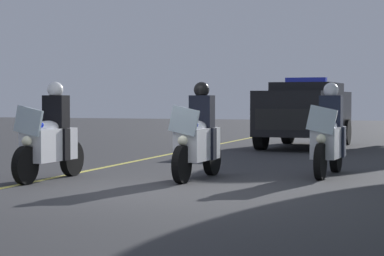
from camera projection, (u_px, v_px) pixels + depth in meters
name	position (u px, v px, depth m)	size (l,w,h in m)	color
ground_plane	(152.00, 191.00, 11.43)	(80.00, 80.00, 0.00)	#333335
lane_stripe_center	(16.00, 185.00, 12.18)	(48.00, 0.12, 0.01)	#E0D14C
police_motorcycle_lead_left	(50.00, 140.00, 12.98)	(2.14, 0.60, 1.72)	black
police_motorcycle_lead_right	(198.00, 140.00, 13.14)	(2.14, 0.60, 1.72)	black
police_motorcycle_trailing	(329.00, 138.00, 13.70)	(2.14, 0.60, 1.72)	black
police_suv	(305.00, 111.00, 21.90)	(4.99, 2.27, 2.05)	black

